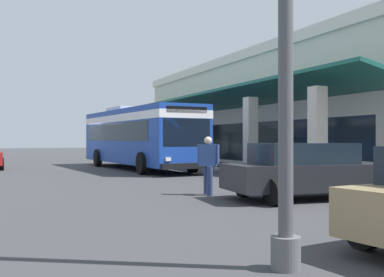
% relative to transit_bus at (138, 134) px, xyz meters
% --- Properties ---
extents(ground, '(120.00, 120.00, 0.00)m').
position_rel_transit_bus_xyz_m(ground, '(-3.43, 6.47, -1.85)').
color(ground, '#38383A').
extents(curb_strip, '(36.20, 0.50, 0.12)m').
position_rel_transit_bus_xyz_m(curb_strip, '(-3.64, 3.38, -1.79)').
color(curb_strip, '#9E998E').
rests_on(curb_strip, ground).
extents(plaza_building, '(30.47, 14.59, 7.21)m').
position_rel_transit_bus_xyz_m(plaza_building, '(-3.64, 13.00, 1.75)').
color(plaza_building, beige).
rests_on(plaza_building, ground).
extents(transit_bus, '(11.37, 3.43, 3.34)m').
position_rel_transit_bus_xyz_m(transit_bus, '(0.00, 0.00, 0.00)').
color(transit_bus, '#193D9E').
rests_on(transit_bus, ground).
extents(parked_sedan_charcoal, '(2.78, 4.58, 1.47)m').
position_rel_transit_bus_xyz_m(parked_sedan_charcoal, '(13.53, 0.45, -1.10)').
color(parked_sedan_charcoal, '#232328').
rests_on(parked_sedan_charcoal, ground).
extents(pedestrian, '(0.53, 0.51, 1.64)m').
position_rel_transit_bus_xyz_m(pedestrian, '(11.72, -1.58, -0.93)').
color(pedestrian, navy).
rests_on(pedestrian, ground).
extents(potted_palm, '(1.69, 1.75, 2.12)m').
position_rel_transit_bus_xyz_m(potted_palm, '(-8.74, 4.60, -1.29)').
color(potted_palm, brown).
rests_on(potted_palm, ground).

